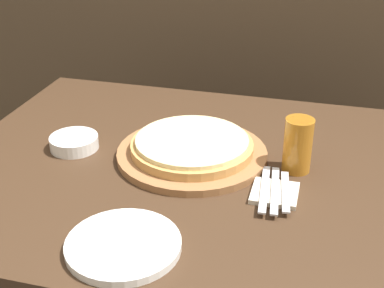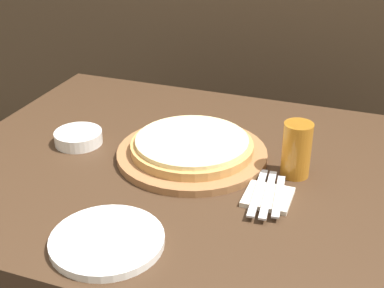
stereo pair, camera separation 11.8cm
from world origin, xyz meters
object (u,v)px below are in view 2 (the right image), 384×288
Objects in this scene: pizza_on_board at (192,149)px; side_bowl at (78,137)px; dinner_plate at (107,241)px; spoon at (279,196)px; dinner_knife at (268,194)px; fork at (258,192)px; beer_glass at (297,147)px.

side_bowl is (-0.33, -0.03, -0.01)m from pizza_on_board.
dinner_plate is 0.41m from spoon.
dinner_plate is at bearing -134.34° from dinner_knife.
dinner_plate is at bearing -131.63° from fork.
pizza_on_board is at bearing 85.06° from dinner_plate.
spoon is (0.02, 0.00, 0.00)m from dinner_knife.
dinner_plate reaches higher than dinner_knife.
spoon is at bearing -95.11° from beer_glass.
pizza_on_board is 0.27m from dinner_knife.
pizza_on_board is 0.33m from side_bowl.
pizza_on_board is 0.30m from spoon.
pizza_on_board is 1.92× the size of dinner_knife.
pizza_on_board is 1.69× the size of dinner_plate.
fork is 1.00× the size of dinner_knife.
side_bowl reaches higher than spoon.
fork is at bearing 48.37° from dinner_plate.
beer_glass is 0.15m from dinner_knife.
fork is at bearing -10.16° from side_bowl.
spoon is (0.30, 0.28, 0.01)m from dinner_plate.
beer_glass is at bearing 53.18° from dinner_plate.
side_bowl reaches higher than dinner_knife.
dinner_plate is (-0.04, -0.41, -0.02)m from pizza_on_board.
dinner_knife is at bearing -9.72° from side_bowl.
side_bowl is 0.64× the size of dinner_knife.
fork and spoon have the same top height.
dinner_plate is at bearing -136.83° from spoon.
beer_glass is 0.61m from side_bowl.
fork is (-0.06, -0.14, -0.06)m from beer_glass.
pizza_on_board is 3.02× the size of side_bowl.
fork is (0.55, -0.10, -0.00)m from side_bowl.
dinner_plate is 1.14× the size of dinner_knife.
beer_glass is at bearing 84.89° from spoon.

